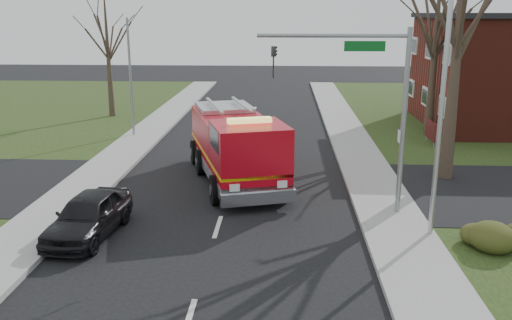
{
  "coord_description": "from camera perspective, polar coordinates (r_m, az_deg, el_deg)",
  "views": [
    {
      "loc": [
        2.26,
        -17.59,
        7.26
      ],
      "look_at": [
        1.26,
        1.67,
        2.0
      ],
      "focal_mm": 38.0,
      "sensor_mm": 36.0,
      "label": 1
    }
  ],
  "objects": [
    {
      "name": "ground",
      "position": [
        19.17,
        -4.04,
        -7.05
      ],
      "size": [
        120.0,
        120.0,
        0.0
      ],
      "primitive_type": "plane",
      "color": "black",
      "rests_on": "ground"
    },
    {
      "name": "sidewalk_right",
      "position": [
        19.41,
        14.59,
        -7.0
      ],
      "size": [
        2.4,
        80.0,
        0.15
      ],
      "primitive_type": "cube",
      "color": "gray",
      "rests_on": "ground"
    },
    {
      "name": "sidewalk_left",
      "position": [
        20.8,
        -21.35,
        -6.06
      ],
      "size": [
        2.4,
        80.0,
        0.15
      ],
      "primitive_type": "cube",
      "color": "gray",
      "rests_on": "ground"
    },
    {
      "name": "health_center_sign",
      "position": [
        31.85,
        17.94,
        2.94
      ],
      "size": [
        0.12,
        2.0,
        1.4
      ],
      "color": "#4B1112",
      "rests_on": "ground"
    },
    {
      "name": "hedge_corner",
      "position": [
        19.11,
        23.58,
        -6.55
      ],
      "size": [
        2.8,
        2.0,
        0.9
      ],
      "primitive_type": "ellipsoid",
      "color": "#303914",
      "rests_on": "lawn_right"
    },
    {
      "name": "bare_tree_near",
      "position": [
        24.68,
        20.75,
        14.66
      ],
      "size": [
        6.0,
        6.0,
        12.0
      ],
      "color": "#352B1F",
      "rests_on": "ground"
    },
    {
      "name": "bare_tree_far",
      "position": [
        33.75,
        18.5,
        13.18
      ],
      "size": [
        5.25,
        5.25,
        10.5
      ],
      "color": "#352B1F",
      "rests_on": "ground"
    },
    {
      "name": "bare_tree_left",
      "position": [
        39.58,
        -15.42,
        12.26
      ],
      "size": [
        4.5,
        4.5,
        9.0
      ],
      "color": "#352B1F",
      "rests_on": "ground"
    },
    {
      "name": "traffic_signal_mast",
      "position": [
        19.49,
        11.77,
        7.41
      ],
      "size": [
        5.29,
        0.18,
        6.8
      ],
      "color": "gray",
      "rests_on": "ground"
    },
    {
      "name": "streetlight_pole",
      "position": [
        17.98,
        18.79,
        5.78
      ],
      "size": [
        1.48,
        0.16,
        8.4
      ],
      "color": "#B7BABF",
      "rests_on": "ground"
    },
    {
      "name": "utility_pole_far",
      "position": [
        33.08,
        -13.07,
        8.33
      ],
      "size": [
        0.14,
        0.14,
        7.0
      ],
      "primitive_type": "cylinder",
      "color": "gray",
      "rests_on": "ground"
    },
    {
      "name": "fire_engine",
      "position": [
        23.75,
        -2.1,
        1.25
      ],
      "size": [
        5.14,
        8.79,
        3.36
      ],
      "rotation": [
        0.0,
        0.0,
        0.29
      ],
      "color": "#B30815",
      "rests_on": "ground"
    },
    {
      "name": "parked_car_maroon",
      "position": [
        18.96,
        -17.22,
        -5.58
      ],
      "size": [
        2.16,
        4.48,
        1.48
      ],
      "primitive_type": "imported",
      "rotation": [
        0.0,
        0.0,
        -0.1
      ],
      "color": "black",
      "rests_on": "ground"
    }
  ]
}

